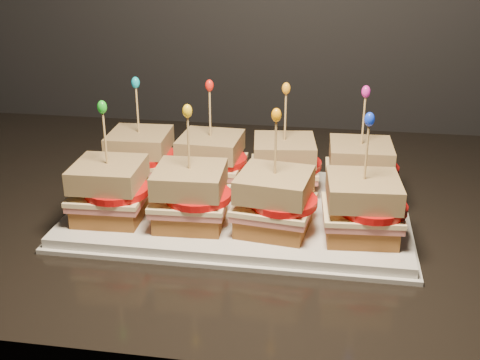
# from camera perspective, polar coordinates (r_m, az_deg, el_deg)

# --- Properties ---
(granite_slab) EXTENTS (2.35, 0.75, 0.03)m
(granite_slab) POSITION_cam_1_polar(r_m,az_deg,el_deg) (0.92, -3.49, -2.38)
(granite_slab) COLOR black
(granite_slab) RESTS_ON cabinet
(platter) EXTENTS (0.45, 0.28, 0.02)m
(platter) POSITION_cam_1_polar(r_m,az_deg,el_deg) (0.84, 0.00, -2.89)
(platter) COLOR silver
(platter) RESTS_ON granite_slab
(platter_rim) EXTENTS (0.47, 0.29, 0.01)m
(platter_rim) POSITION_cam_1_polar(r_m,az_deg,el_deg) (0.84, 0.00, -3.26)
(platter_rim) COLOR silver
(platter_rim) RESTS_ON granite_slab
(sandwich_0_bread_bot) EXTENTS (0.09, 0.09, 0.02)m
(sandwich_0_bread_bot) POSITION_cam_1_polar(r_m,az_deg,el_deg) (0.93, -9.31, 0.71)
(sandwich_0_bread_bot) COLOR #573111
(sandwich_0_bread_bot) RESTS_ON platter
(sandwich_0_ham) EXTENTS (0.10, 0.09, 0.01)m
(sandwich_0_ham) POSITION_cam_1_polar(r_m,az_deg,el_deg) (0.92, -9.37, 1.62)
(sandwich_0_ham) COLOR #C16156
(sandwich_0_ham) RESTS_ON sandwich_0_bread_bot
(sandwich_0_cheese) EXTENTS (0.10, 0.10, 0.01)m
(sandwich_0_cheese) POSITION_cam_1_polar(r_m,az_deg,el_deg) (0.92, -9.40, 2.03)
(sandwich_0_cheese) COLOR #FFE6A7
(sandwich_0_cheese) RESTS_ON sandwich_0_ham
(sandwich_0_tomato) EXTENTS (0.08, 0.08, 0.01)m
(sandwich_0_tomato) POSITION_cam_1_polar(r_m,az_deg,el_deg) (0.91, -8.82, 2.30)
(sandwich_0_tomato) COLOR red
(sandwich_0_tomato) RESTS_ON sandwich_0_cheese
(sandwich_0_bread_top) EXTENTS (0.09, 0.09, 0.03)m
(sandwich_0_bread_top) POSITION_cam_1_polar(r_m,az_deg,el_deg) (0.91, -9.50, 3.60)
(sandwich_0_bread_top) COLOR #5C3415
(sandwich_0_bread_top) RESTS_ON sandwich_0_tomato
(sandwich_0_pick) EXTENTS (0.00, 0.00, 0.09)m
(sandwich_0_pick) POSITION_cam_1_polar(r_m,az_deg,el_deg) (0.90, -9.69, 6.30)
(sandwich_0_pick) COLOR tan
(sandwich_0_pick) RESTS_ON sandwich_0_bread_top
(sandwich_0_frill) EXTENTS (0.01, 0.01, 0.02)m
(sandwich_0_frill) POSITION_cam_1_polar(r_m,az_deg,el_deg) (0.89, -9.88, 9.09)
(sandwich_0_frill) COLOR #10A0B4
(sandwich_0_frill) RESTS_ON sandwich_0_pick
(sandwich_1_bread_bot) EXTENTS (0.09, 0.09, 0.02)m
(sandwich_1_bread_bot) POSITION_cam_1_polar(r_m,az_deg,el_deg) (0.90, -2.74, 0.31)
(sandwich_1_bread_bot) COLOR #573111
(sandwich_1_bread_bot) RESTS_ON platter
(sandwich_1_ham) EXTENTS (0.10, 0.09, 0.01)m
(sandwich_1_ham) POSITION_cam_1_polar(r_m,az_deg,el_deg) (0.89, -2.76, 1.24)
(sandwich_1_ham) COLOR #C16156
(sandwich_1_ham) RESTS_ON sandwich_1_bread_bot
(sandwich_1_cheese) EXTENTS (0.10, 0.10, 0.01)m
(sandwich_1_cheese) POSITION_cam_1_polar(r_m,az_deg,el_deg) (0.89, -2.77, 1.66)
(sandwich_1_cheese) COLOR #FFE6A7
(sandwich_1_cheese) RESTS_ON sandwich_1_ham
(sandwich_1_tomato) EXTENTS (0.08, 0.08, 0.01)m
(sandwich_1_tomato) POSITION_cam_1_polar(r_m,az_deg,el_deg) (0.88, -2.09, 1.94)
(sandwich_1_tomato) COLOR red
(sandwich_1_tomato) RESTS_ON sandwich_1_cheese
(sandwich_1_bread_top) EXTENTS (0.09, 0.09, 0.03)m
(sandwich_1_bread_top) POSITION_cam_1_polar(r_m,az_deg,el_deg) (0.88, -2.80, 3.28)
(sandwich_1_bread_top) COLOR #5C3415
(sandwich_1_bread_top) RESTS_ON sandwich_1_tomato
(sandwich_1_pick) EXTENTS (0.00, 0.00, 0.09)m
(sandwich_1_pick) POSITION_cam_1_polar(r_m,az_deg,el_deg) (0.87, -2.86, 6.06)
(sandwich_1_pick) COLOR tan
(sandwich_1_pick) RESTS_ON sandwich_1_bread_top
(sandwich_1_frill) EXTENTS (0.01, 0.01, 0.02)m
(sandwich_1_frill) POSITION_cam_1_polar(r_m,az_deg,el_deg) (0.86, -2.92, 8.95)
(sandwich_1_frill) COLOR red
(sandwich_1_frill) RESTS_ON sandwich_1_pick
(sandwich_2_bread_bot) EXTENTS (0.09, 0.09, 0.02)m
(sandwich_2_bread_bot) POSITION_cam_1_polar(r_m,az_deg,el_deg) (0.89, 4.13, -0.12)
(sandwich_2_bread_bot) COLOR #573111
(sandwich_2_bread_bot) RESTS_ON platter
(sandwich_2_ham) EXTENTS (0.10, 0.10, 0.01)m
(sandwich_2_ham) POSITION_cam_1_polar(r_m,az_deg,el_deg) (0.88, 4.16, 0.83)
(sandwich_2_ham) COLOR #C16156
(sandwich_2_ham) RESTS_ON sandwich_2_bread_bot
(sandwich_2_cheese) EXTENTS (0.11, 0.10, 0.01)m
(sandwich_2_cheese) POSITION_cam_1_polar(r_m,az_deg,el_deg) (0.88, 4.17, 1.26)
(sandwich_2_cheese) COLOR #FFE6A7
(sandwich_2_cheese) RESTS_ON sandwich_2_ham
(sandwich_2_tomato) EXTENTS (0.08, 0.08, 0.01)m
(sandwich_2_tomato) POSITION_cam_1_polar(r_m,az_deg,el_deg) (0.87, 4.94, 1.53)
(sandwich_2_tomato) COLOR red
(sandwich_2_tomato) RESTS_ON sandwich_2_cheese
(sandwich_2_bread_top) EXTENTS (0.10, 0.10, 0.03)m
(sandwich_2_bread_top) POSITION_cam_1_polar(r_m,az_deg,el_deg) (0.87, 4.22, 2.90)
(sandwich_2_bread_top) COLOR #5C3415
(sandwich_2_bread_top) RESTS_ON sandwich_2_tomato
(sandwich_2_pick) EXTENTS (0.00, 0.00, 0.09)m
(sandwich_2_pick) POSITION_cam_1_polar(r_m,az_deg,el_deg) (0.85, 4.31, 5.72)
(sandwich_2_pick) COLOR tan
(sandwich_2_pick) RESTS_ON sandwich_2_bread_top
(sandwich_2_frill) EXTENTS (0.01, 0.01, 0.02)m
(sandwich_2_frill) POSITION_cam_1_polar(r_m,az_deg,el_deg) (0.84, 4.40, 8.65)
(sandwich_2_frill) COLOR orange
(sandwich_2_frill) RESTS_ON sandwich_2_pick
(sandwich_3_bread_bot) EXTENTS (0.09, 0.09, 0.02)m
(sandwich_3_bread_bot) POSITION_cam_1_polar(r_m,az_deg,el_deg) (0.88, 11.14, -0.55)
(sandwich_3_bread_bot) COLOR #573111
(sandwich_3_bread_bot) RESTS_ON platter
(sandwich_3_ham) EXTENTS (0.10, 0.09, 0.01)m
(sandwich_3_ham) POSITION_cam_1_polar(r_m,az_deg,el_deg) (0.88, 11.21, 0.40)
(sandwich_3_ham) COLOR #C16156
(sandwich_3_ham) RESTS_ON sandwich_3_bread_bot
(sandwich_3_cheese) EXTENTS (0.10, 0.10, 0.01)m
(sandwich_3_cheese) POSITION_cam_1_polar(r_m,az_deg,el_deg) (0.88, 11.25, 0.82)
(sandwich_3_cheese) COLOR #FFE6A7
(sandwich_3_cheese) RESTS_ON sandwich_3_ham
(sandwich_3_tomato) EXTENTS (0.08, 0.08, 0.01)m
(sandwich_3_tomato) POSITION_cam_1_polar(r_m,az_deg,el_deg) (0.87, 12.08, 1.09)
(sandwich_3_tomato) COLOR red
(sandwich_3_tomato) RESTS_ON sandwich_3_cheese
(sandwich_3_bread_top) EXTENTS (0.09, 0.09, 0.03)m
(sandwich_3_bread_top) POSITION_cam_1_polar(r_m,az_deg,el_deg) (0.87, 11.38, 2.46)
(sandwich_3_bread_top) COLOR #5C3415
(sandwich_3_bread_top) RESTS_ON sandwich_3_tomato
(sandwich_3_pick) EXTENTS (0.00, 0.00, 0.09)m
(sandwich_3_pick) POSITION_cam_1_polar(r_m,az_deg,el_deg) (0.85, 11.61, 5.28)
(sandwich_3_pick) COLOR tan
(sandwich_3_pick) RESTS_ON sandwich_3_bread_top
(sandwich_3_frill) EXTENTS (0.01, 0.01, 0.02)m
(sandwich_3_frill) POSITION_cam_1_polar(r_m,az_deg,el_deg) (0.84, 11.85, 8.21)
(sandwich_3_frill) COLOR #D1219D
(sandwich_3_frill) RESTS_ON sandwich_3_pick
(sandwich_4_bread_bot) EXTENTS (0.09, 0.09, 0.02)m
(sandwich_4_bread_bot) POSITION_cam_1_polar(r_m,az_deg,el_deg) (0.82, -12.10, -2.68)
(sandwich_4_bread_bot) COLOR #573111
(sandwich_4_bread_bot) RESTS_ON platter
(sandwich_4_ham) EXTENTS (0.10, 0.09, 0.01)m
(sandwich_4_ham) POSITION_cam_1_polar(r_m,az_deg,el_deg) (0.81, -12.19, -1.67)
(sandwich_4_ham) COLOR #C16156
(sandwich_4_ham) RESTS_ON sandwich_4_bread_bot
(sandwich_4_cheese) EXTENTS (0.10, 0.10, 0.01)m
(sandwich_4_cheese) POSITION_cam_1_polar(r_m,az_deg,el_deg) (0.81, -12.23, -1.22)
(sandwich_4_cheese) COLOR #FFE6A7
(sandwich_4_cheese) RESTS_ON sandwich_4_ham
(sandwich_4_tomato) EXTENTS (0.08, 0.08, 0.01)m
(sandwich_4_tomato) POSITION_cam_1_polar(r_m,az_deg,el_deg) (0.79, -11.62, -0.95)
(sandwich_4_tomato) COLOR red
(sandwich_4_tomato) RESTS_ON sandwich_4_cheese
(sandwich_4_bread_top) EXTENTS (0.09, 0.09, 0.03)m
(sandwich_4_bread_top) POSITION_cam_1_polar(r_m,az_deg,el_deg) (0.80, -12.39, 0.54)
(sandwich_4_bread_top) COLOR #5C3415
(sandwich_4_bread_top) RESTS_ON sandwich_4_tomato
(sandwich_4_pick) EXTENTS (0.00, 0.00, 0.09)m
(sandwich_4_pick) POSITION_cam_1_polar(r_m,az_deg,el_deg) (0.78, -12.66, 3.59)
(sandwich_4_pick) COLOR tan
(sandwich_4_pick) RESTS_ON sandwich_4_bread_top
(sandwich_4_frill) EXTENTS (0.01, 0.01, 0.02)m
(sandwich_4_frill) POSITION_cam_1_polar(r_m,az_deg,el_deg) (0.77, -12.95, 6.76)
(sandwich_4_frill) COLOR green
(sandwich_4_frill) RESTS_ON sandwich_4_pick
(sandwich_5_bread_bot) EXTENTS (0.09, 0.09, 0.02)m
(sandwich_5_bread_bot) POSITION_cam_1_polar(r_m,az_deg,el_deg) (0.78, -4.67, -3.27)
(sandwich_5_bread_bot) COLOR #573111
(sandwich_5_bread_bot) RESTS_ON platter
(sandwich_5_ham) EXTENTS (0.10, 0.09, 0.01)m
(sandwich_5_ham) POSITION_cam_1_polar(r_m,az_deg,el_deg) (0.78, -4.71, -2.23)
(sandwich_5_ham) COLOR #C16156
(sandwich_5_ham) RESTS_ON sandwich_5_bread_bot
(sandwich_5_cheese) EXTENTS (0.10, 0.10, 0.01)m
(sandwich_5_cheese) POSITION_cam_1_polar(r_m,az_deg,el_deg) (0.77, -4.73, -1.76)
(sandwich_5_cheese) COLOR #FFE6A7
(sandwich_5_cheese) RESTS_ON sandwich_5_ham
(sandwich_5_tomato) EXTENTS (0.08, 0.08, 0.01)m
(sandwich_5_tomato) POSITION_cam_1_polar(r_m,az_deg,el_deg) (0.76, -3.98, -1.49)
(sandwich_5_tomato) COLOR red
(sandwich_5_tomato) RESTS_ON sandwich_5_cheese
(sandwich_5_bread_top) EXTENTS (0.09, 0.09, 0.03)m
(sandwich_5_bread_top) POSITION_cam_1_polar(r_m,az_deg,el_deg) (0.76, -4.79, 0.07)
(sandwich_5_bread_top) COLOR #5C3415
(sandwich_5_bread_top) RESTS_ON sandwich_5_tomato
(sandwich_5_pick) EXTENTS (0.00, 0.00, 0.09)m
(sandwich_5_pick) POSITION_cam_1_polar(r_m,az_deg,el_deg) (0.75, -4.90, 3.23)
(sandwich_5_pick) COLOR tan
(sandwich_5_pick) RESTS_ON sandwich_5_bread_top
(sandwich_5_frill) EXTENTS (0.01, 0.01, 0.02)m
(sandwich_5_frill) POSITION_cam_1_polar(r_m,az_deg,el_deg) (0.73, -5.02, 6.54)
(sandwich_5_frill) COLOR yellow
(sandwich_5_frill) RESTS_ON sandwich_5_pick
(sandwich_6_bread_bot) EXTENTS (0.10, 0.10, 0.02)m
(sandwich_6_bread_bot) POSITION_cam_1_polar(r_m,az_deg,el_deg) (0.77, 3.23, -3.84)
(sandwich_6_bread_bot) COLOR #573111
(sandwich_6_bread_bot) RESTS_ON platter
(sandwich_6_ham) EXTENTS (0.10, 0.10, 0.01)m
(sandwich_6_ham) POSITION_cam_1_polar(r_m,az_deg,el_deg) (0.76, 3.25, -2.78)
(sandwich_6_ham) COLOR #C16156
(sandwich_6_ham) RESTS_ON sandwich_6_bread_bot
(sandwich_6_cheese) EXTENTS (0.11, 0.10, 0.01)m
(sandwich_6_cheese) POSITION_cam_1_polar(r_m,az_deg,el_deg) (0.76, 3.26, -2.30)
(sandwich_6_cheese) COLOR #FFE6A7
(sandwich_6_cheese) RESTS_ON sandwich_6_ham
(sandwich_6_tomato) EXTENTS (0.08, 0.08, 0.01)m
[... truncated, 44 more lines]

